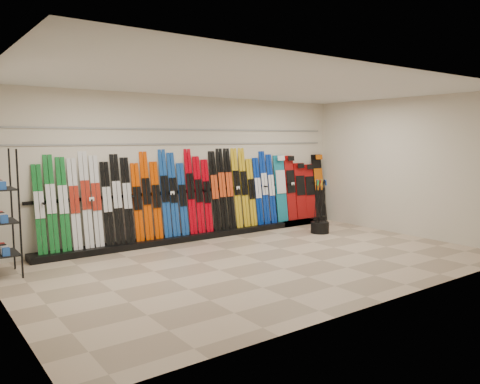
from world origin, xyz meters
TOP-DOWN VIEW (x-y plane):
  - floor at (0.00, 0.00)m, footprint 8.00×8.00m
  - back_wall at (0.00, 2.50)m, footprint 8.00×0.00m
  - left_wall at (-4.00, 0.00)m, footprint 0.00×5.00m
  - right_wall at (4.00, 0.00)m, footprint 0.00×5.00m
  - ceiling at (0.00, 0.00)m, footprint 8.00×8.00m
  - ski_rack_base at (0.22, 2.28)m, footprint 8.00×0.40m
  - skis at (-0.44, 2.36)m, footprint 5.38×0.30m
  - snowboards at (3.09, 2.36)m, footprint 1.60×0.24m
  - accessory_rack at (-3.75, 1.70)m, footprint 0.40×0.60m
  - pole_bin at (2.59, 1.17)m, footprint 0.41×0.41m
  - ski_poles at (2.59, 1.19)m, footprint 0.31×0.34m
  - slatwall_rail_0 at (0.00, 2.48)m, footprint 7.60×0.02m
  - slatwall_rail_1 at (0.00, 2.48)m, footprint 7.60×0.02m

SIDE VIEW (x-z plane):
  - floor at x=0.00m, z-range 0.00..0.00m
  - ski_rack_base at x=0.22m, z-range 0.00..0.12m
  - pole_bin at x=2.59m, z-range 0.00..0.25m
  - ski_poles at x=2.59m, z-range 0.02..1.20m
  - snowboards at x=3.09m, z-range 0.07..1.67m
  - skis at x=-0.44m, z-range 0.04..1.86m
  - accessory_rack at x=-3.75m, z-range 0.00..1.96m
  - back_wall at x=0.00m, z-range -2.50..5.50m
  - left_wall at x=-4.00m, z-range -1.00..4.00m
  - right_wall at x=4.00m, z-range -1.00..4.00m
  - slatwall_rail_0 at x=0.00m, z-range 1.98..2.02m
  - slatwall_rail_1 at x=0.00m, z-range 2.28..2.31m
  - ceiling at x=0.00m, z-range 3.00..3.00m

